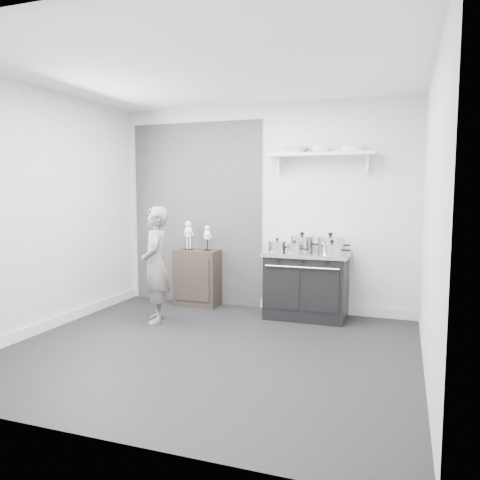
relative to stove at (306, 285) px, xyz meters
The scene contains 16 objects.
ground 1.68m from the stove, 114.71° to the right, with size 4.00×4.00×0.00m, color black.
room_shell 1.96m from the stove, 120.06° to the right, with size 4.02×3.62×2.71m.
wall_shelf 1.61m from the stove, 58.94° to the left, with size 1.30×0.26×0.24m.
stove is the anchor object (origin of this frame).
side_cabinet 1.54m from the stove, behind, with size 0.59×0.34×0.77m, color black.
child 1.86m from the stove, 155.22° to the right, with size 0.51×0.33×1.39m, color slate.
pot_front_left 0.60m from the stove, 163.18° to the right, with size 0.31×0.22×0.17m.
pot_back_left 0.52m from the stove, 129.19° to the left, with size 0.38×0.29×0.24m.
pot_back_right 0.58m from the stove, 26.15° to the left, with size 0.40×0.31×0.24m.
pot_front_right 0.59m from the stove, 24.32° to the right, with size 0.35×0.26×0.18m.
pot_front_center 0.51m from the stove, 129.40° to the right, with size 0.27×0.19×0.15m.
skeleton_full 1.77m from the stove, behind, with size 0.13×0.08×0.46m, color white, non-canonical shape.
skeleton_torso 1.50m from the stove, behind, with size 0.11×0.07×0.39m, color white, non-canonical shape.
bowl_large 1.69m from the stove, 138.20° to the left, with size 0.33×0.33×0.08m, color white.
bowl_small 1.67m from the stove, 59.98° to the left, with size 0.22×0.22×0.07m, color white.
plate_stack 1.74m from the stove, 21.23° to the left, with size 0.29×0.29×0.06m, color silver.
Camera 1 is at (1.79, -4.16, 1.57)m, focal length 35.00 mm.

